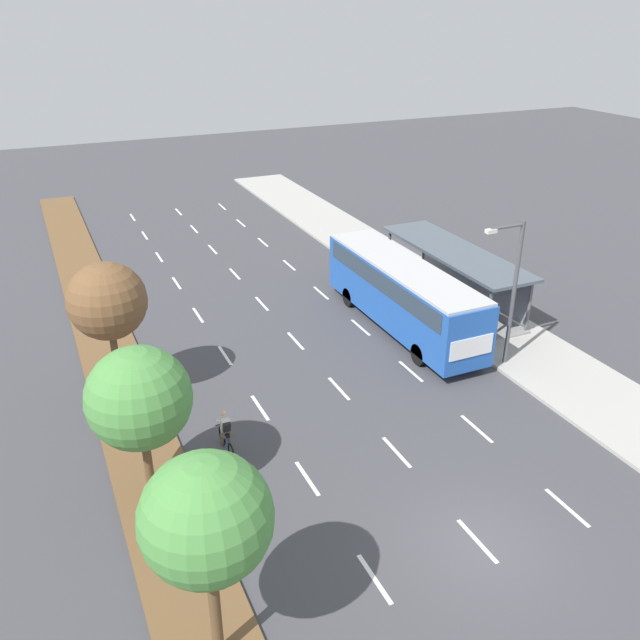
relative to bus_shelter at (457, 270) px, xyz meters
name	(u,v)px	position (x,y,z in m)	size (l,w,h in m)	color
ground_plane	(481,546)	(-9.53, -15.10, -1.87)	(140.00, 140.00, 0.00)	#424247
median_strip	(100,325)	(-17.83, 4.90, -1.81)	(2.60, 52.00, 0.12)	brown
sidewalk_right	(403,271)	(-0.28, 4.90, -1.79)	(4.50, 52.00, 0.15)	#ADAAA3
lane_divider_left	(211,334)	(-13.03, 1.74, -1.86)	(0.14, 44.67, 0.01)	white
lane_divider_center	(278,321)	(-9.53, 1.74, -1.86)	(0.14, 44.67, 0.01)	white
lane_divider_right	(340,309)	(-6.03, 1.74, -1.86)	(0.14, 44.67, 0.01)	white
bus_shelter	(457,270)	(0.00, 0.00, 0.00)	(2.90, 10.16, 2.86)	gray
bus	(402,290)	(-4.28, -1.51, 0.20)	(2.54, 11.29, 3.37)	#2356B2
cyclist	(226,434)	(-15.08, -7.64, -1.08)	(0.46, 1.82, 1.71)	black
median_tree_nearest	(206,519)	(-17.67, -15.41, 2.50)	(3.02, 3.02, 5.78)	brown
median_tree_second	(139,398)	(-17.99, -8.93, 1.93)	(3.23, 3.23, 5.31)	brown
median_tree_third	(107,302)	(-17.93, -2.45, 2.48)	(3.02, 3.02, 5.76)	brown
streetlight	(512,285)	(-2.11, -6.60, 2.02)	(1.91, 0.24, 6.50)	#4C4C51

